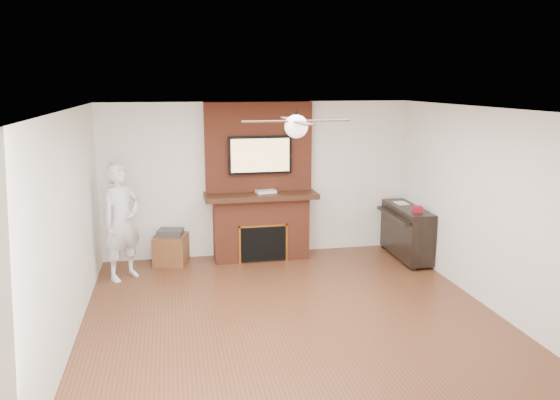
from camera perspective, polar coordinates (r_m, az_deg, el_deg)
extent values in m
cube|color=#4F2917|center=(6.71, 1.58, -13.29)|extent=(5.36, 5.86, 0.18)
cube|color=white|center=(6.06, 1.73, 10.23)|extent=(5.36, 5.86, 0.18)
cube|color=silver|center=(8.98, -2.43, 2.27)|extent=(5.36, 0.18, 2.50)
cube|color=silver|center=(3.69, 11.86, -12.85)|extent=(5.36, 0.18, 2.50)
cube|color=silver|center=(6.22, -22.33, -3.14)|extent=(0.18, 5.86, 2.50)
cube|color=silver|center=(7.27, 21.95, -0.98)|extent=(0.18, 5.86, 2.50)
cube|color=brown|center=(8.82, -2.04, -2.91)|extent=(1.50, 0.50, 1.00)
cube|color=black|center=(8.66, -2.04, 0.49)|extent=(1.78, 0.64, 0.08)
cube|color=brown|center=(8.72, -2.27, 5.56)|extent=(1.70, 0.20, 1.42)
cube|color=black|center=(8.63, -1.76, -4.59)|extent=(0.70, 0.06, 0.55)
cube|color=#BF8C2D|center=(8.54, -1.76, -2.75)|extent=(0.78, 0.02, 0.03)
cube|color=#BF8C2D|center=(8.57, -4.23, -4.74)|extent=(0.03, 0.02, 0.61)
cube|color=#BF8C2D|center=(8.69, 0.70, -4.47)|extent=(0.03, 0.02, 0.61)
cube|color=black|center=(8.59, -2.11, 4.72)|extent=(1.00, 0.07, 0.60)
cube|color=#F0BE7F|center=(8.55, -2.07, 4.69)|extent=(0.92, 0.01, 0.52)
cylinder|color=black|center=(6.07, 1.72, 8.72)|extent=(0.04, 0.04, 0.14)
sphere|color=white|center=(6.08, 1.71, 7.69)|extent=(0.26, 0.26, 0.26)
cube|color=black|center=(6.15, 4.74, 8.27)|extent=(0.55, 0.11, 0.01)
cube|color=black|center=(6.39, 1.04, 8.46)|extent=(0.11, 0.55, 0.01)
cube|color=black|center=(6.01, -1.39, 8.21)|extent=(0.55, 0.11, 0.01)
cube|color=black|center=(5.75, 2.46, 8.03)|extent=(0.11, 0.55, 0.01)
imported|color=silver|center=(8.11, -16.20, -2.19)|extent=(0.74, 0.72, 1.70)
cube|color=brown|center=(8.76, -11.32, -5.07)|extent=(0.58, 0.58, 0.46)
cube|color=#323234|center=(8.69, -11.39, -3.33)|extent=(0.43, 0.37, 0.09)
cube|color=black|center=(9.02, 13.08, -3.19)|extent=(0.41, 1.31, 0.80)
cube|color=black|center=(8.48, 13.80, -4.92)|extent=(0.06, 0.10, 0.70)
cube|color=black|center=(9.51, 10.84, -2.93)|extent=(0.06, 0.10, 0.70)
cube|color=black|center=(8.87, 11.87, -1.60)|extent=(0.17, 1.21, 0.05)
cube|color=silver|center=(9.15, 12.56, -0.32)|extent=(0.18, 0.25, 0.01)
cube|color=maroon|center=(8.61, 14.18, -0.93)|extent=(0.12, 0.12, 0.09)
cube|color=silver|center=(8.64, -1.49, 0.89)|extent=(0.33, 0.22, 0.04)
cylinder|color=#D86019|center=(8.76, -2.48, -6.07)|extent=(0.07, 0.07, 0.10)
cylinder|color=#478234|center=(8.79, -1.37, -6.03)|extent=(0.07, 0.07, 0.10)
cylinder|color=beige|center=(8.86, -0.81, -5.78)|extent=(0.08, 0.08, 0.13)
cylinder|color=#33649B|center=(8.83, -0.27, -5.97)|extent=(0.06, 0.06, 0.09)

